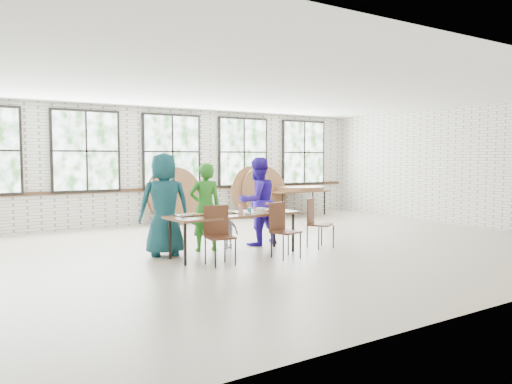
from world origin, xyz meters
TOP-DOWN VIEW (x-y plane):
  - room at (0.00, 4.44)m, footprint 12.00×12.00m
  - dining_table at (-0.88, -0.24)m, footprint 2.44×0.93m
  - chair_near_left at (-1.46, -0.72)m, footprint 0.48×0.46m
  - chair_near_right at (-0.29, -0.84)m, footprint 0.51×0.50m
  - chair_spare at (0.81, -0.44)m, footprint 0.58×0.57m
  - adult_teal at (-1.91, 0.41)m, footprint 1.00×0.77m
  - adult_green at (-1.11, 0.41)m, footprint 0.67×0.51m
  - toddler at (-0.63, 0.41)m, footprint 0.48×0.28m
  - adult_blue at (0.04, 0.41)m, footprint 0.88×0.71m
  - storage_table at (3.80, 3.91)m, footprint 1.84×0.86m
  - tabletop_clutter at (-0.77, -0.26)m, footprint 2.03×0.63m
  - round_tops_stacked at (3.80, 3.91)m, footprint 1.50×1.50m
  - round_tops_leaning at (1.23, 4.10)m, footprint 4.28×0.46m

SIDE VIEW (x-z plane):
  - toddler at x=-0.63m, z-range 0.00..0.74m
  - chair_near_left at x=-1.46m, z-range 0.08..1.03m
  - chair_near_right at x=-0.29m, z-range 0.08..1.03m
  - chair_spare at x=0.81m, z-range 0.08..1.03m
  - storage_table at x=3.80m, z-range 0.32..1.06m
  - dining_table at x=-0.88m, z-range 0.32..1.06m
  - round_tops_leaning at x=1.23m, z-range -0.01..1.48m
  - tabletop_clutter at x=-0.77m, z-range 0.71..0.82m
  - round_tops_stacked at x=3.80m, z-range 0.74..0.87m
  - adult_green at x=-1.11m, z-range 0.00..1.63m
  - adult_blue at x=0.04m, z-range 0.00..1.73m
  - adult_teal at x=-1.91m, z-range 0.00..1.81m
  - room at x=0.00m, z-range -4.17..7.83m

